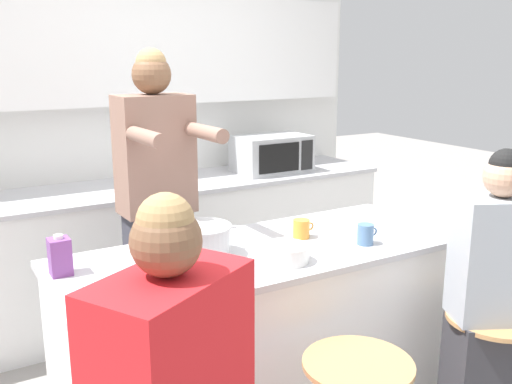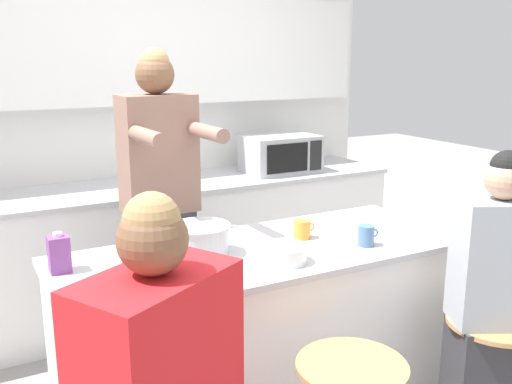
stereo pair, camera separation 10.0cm
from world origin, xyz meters
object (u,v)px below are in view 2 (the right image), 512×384
Objects in this scene: cooking_pot at (200,240)px; juice_carton at (59,254)px; coffee_cup_far at (366,236)px; coffee_cup_near at (302,229)px; person_cooking at (161,225)px; fruit_bowl at (151,277)px; person_seated_near at (491,329)px; kitchen_island at (263,340)px; bar_stool_rightmost at (490,380)px; microwave at (281,154)px.

juice_carton reaches higher than cooking_pot.
coffee_cup_far is (0.72, -0.25, -0.02)m from cooking_pot.
coffee_cup_near is 0.31m from coffee_cup_far.
fruit_bowl is (-0.30, -0.77, 0.04)m from person_cooking.
fruit_bowl is (-1.32, 0.52, 0.30)m from person_seated_near.
person_seated_near is at bearing -53.74° from person_cooking.
juice_carton reaches higher than kitchen_island.
juice_carton reaches higher than coffee_cup_far.
person_cooking reaches higher than person_seated_near.
cooking_pot is (-0.01, -0.55, 0.08)m from person_cooking.
kitchen_island is at bearing -9.47° from juice_carton.
coffee_cup_near is (-0.52, 0.72, 0.57)m from bar_stool_rightmost.
juice_carton is at bearing 171.98° from cooking_pot.
kitchen_island is 1.03m from juice_carton.
bar_stool_rightmost is 1.94× the size of cooking_pot.
person_seated_near is at bearing -42.53° from kitchen_island.
fruit_bowl is (-1.34, 0.52, 0.55)m from bar_stool_rightmost.
cooking_pot is 2.12× the size of juice_carton.
juice_carton is at bearing -143.81° from person_cooking.
juice_carton is (-0.58, 0.08, 0.01)m from cooking_pot.
bar_stool_rightmost is 1.27× the size of microwave.
person_cooking reaches higher than bar_stool_rightmost.
coffee_cup_near is 1.11m from juice_carton.
microwave reaches higher than cooking_pot.
bar_stool_rightmost is at bearing -26.79° from juice_carton.
juice_carton is at bearing -144.06° from microwave.
juice_carton is at bearing 165.72° from coffee_cup_far.
juice_carton is (-0.29, 0.30, 0.05)m from fruit_bowl.
microwave is (1.54, 1.63, 0.11)m from fruit_bowl.
coffee_cup_far reaches higher than bar_stool_rightmost.
coffee_cup_near is at bearing -2.06° from cooking_pot.
coffee_cup_far is (0.20, -0.23, 0.00)m from coffee_cup_near.
bar_stool_rightmost is 6.08× the size of coffee_cup_near.
bar_stool_rightmost is 4.11× the size of juice_carton.
bar_stool_rightmost is 0.25m from person_seated_near.
cooking_pot is at bearing 167.62° from kitchen_island.
coffee_cup_far is (-0.32, 0.49, 0.57)m from bar_stool_rightmost.
kitchen_island is 1.04× the size of person_cooking.
coffee_cup_near is (0.24, 0.04, 0.50)m from kitchen_island.
cooking_pot reaches higher than bar_stool_rightmost.
person_seated_near is at bearing -58.61° from coffee_cup_far.
coffee_cup_near is at bearing -49.74° from person_cooking.
fruit_bowl is at bearing 178.27° from coffee_cup_far.
person_seated_near reaches higher than juice_carton.
coffee_cup_near is (0.82, 0.20, 0.02)m from fruit_bowl.
kitchen_island is 3.50× the size of microwave.
kitchen_island is 1.02m from bar_stool_rightmost.
fruit_bowl is 1.67× the size of coffee_cup_far.
person_cooking is 10.92× the size of juice_carton.
person_seated_near is at bearing 169.82° from bar_stool_rightmost.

